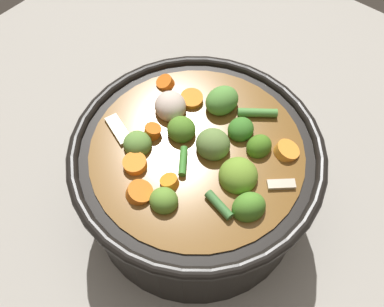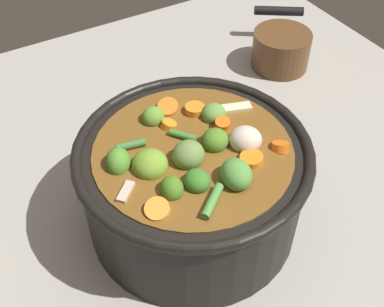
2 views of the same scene
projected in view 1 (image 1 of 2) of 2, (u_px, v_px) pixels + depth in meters
The scene contains 2 objects.
ground_plane at pixel (196, 200), 0.56m from camera, with size 1.10×1.10×0.00m, color #9E998E.
cooking_pot at pixel (196, 175), 0.50m from camera, with size 0.30×0.30×0.16m.
Camera 1 is at (0.15, -0.19, 0.51)m, focal length 37.26 mm.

